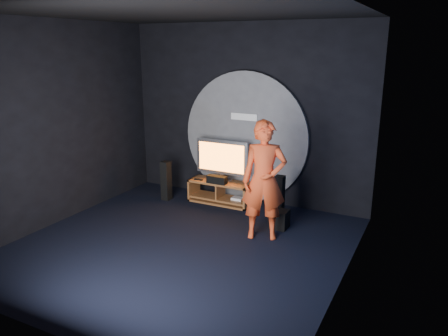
# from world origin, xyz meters

# --- Properties ---
(floor) EXTENTS (5.00, 5.00, 0.00)m
(floor) POSITION_xyz_m (0.00, 0.00, 0.00)
(floor) COLOR black
(floor) RESTS_ON ground
(back_wall) EXTENTS (5.00, 0.04, 3.50)m
(back_wall) POSITION_xyz_m (0.00, 2.50, 1.75)
(back_wall) COLOR black
(back_wall) RESTS_ON ground
(front_wall) EXTENTS (5.00, 0.04, 3.50)m
(front_wall) POSITION_xyz_m (0.00, -2.50, 1.75)
(front_wall) COLOR black
(front_wall) RESTS_ON ground
(left_wall) EXTENTS (0.04, 5.00, 3.50)m
(left_wall) POSITION_xyz_m (-2.50, 0.00, 1.75)
(left_wall) COLOR black
(left_wall) RESTS_ON ground
(right_wall) EXTENTS (0.04, 5.00, 3.50)m
(right_wall) POSITION_xyz_m (2.50, 0.00, 1.75)
(right_wall) COLOR black
(right_wall) RESTS_ON ground
(ceiling) EXTENTS (5.00, 5.00, 0.01)m
(ceiling) POSITION_xyz_m (0.00, 0.00, 3.50)
(ceiling) COLOR black
(ceiling) RESTS_ON back_wall
(wall_disc_panel) EXTENTS (2.60, 0.11, 2.60)m
(wall_disc_panel) POSITION_xyz_m (0.00, 2.44, 1.30)
(wall_disc_panel) COLOR #515156
(wall_disc_panel) RESTS_ON ground
(media_console) EXTENTS (1.27, 0.45, 0.45)m
(media_console) POSITION_xyz_m (-0.34, 2.05, 0.20)
(media_console) COLOR #975C2E
(media_console) RESTS_ON ground
(tv) EXTENTS (1.10, 0.22, 0.82)m
(tv) POSITION_xyz_m (-0.35, 2.12, 0.90)
(tv) COLOR #BABAC2
(tv) RESTS_ON media_console
(center_speaker) EXTENTS (0.40, 0.15, 0.15)m
(center_speaker) POSITION_xyz_m (-0.35, 1.90, 0.53)
(center_speaker) COLOR black
(center_speaker) RESTS_ON media_console
(remote) EXTENTS (0.18, 0.05, 0.02)m
(remote) POSITION_xyz_m (-0.78, 1.93, 0.46)
(remote) COLOR black
(remote) RESTS_ON media_console
(tower_speaker_left) EXTENTS (0.16, 0.18, 0.81)m
(tower_speaker_left) POSITION_xyz_m (-1.42, 1.72, 0.41)
(tower_speaker_left) COLOR black
(tower_speaker_left) RESTS_ON ground
(tower_speaker_right) EXTENTS (0.16, 0.18, 0.81)m
(tower_speaker_right) POSITION_xyz_m (0.99, 1.79, 0.41)
(tower_speaker_right) COLOR black
(tower_speaker_right) RESTS_ON ground
(subwoofer) EXTENTS (0.29, 0.29, 0.32)m
(subwoofer) POSITION_xyz_m (1.14, 1.39, 0.16)
(subwoofer) COLOR black
(subwoofer) RESTS_ON ground
(player) EXTENTS (0.83, 0.70, 1.95)m
(player) POSITION_xyz_m (1.03, 0.92, 0.97)
(player) COLOR red
(player) RESTS_ON ground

